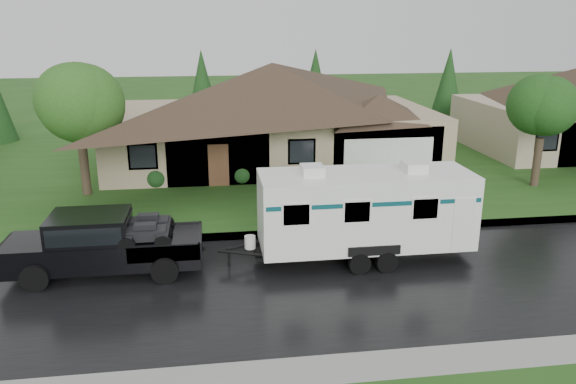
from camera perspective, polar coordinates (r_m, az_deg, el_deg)
name	(u,v)px	position (r m, az deg, el deg)	size (l,w,h in m)	color
ground	(261,260)	(19.69, -2.75, -6.94)	(140.00, 140.00, 0.00)	#214D18
road	(267,286)	(17.88, -2.14, -9.50)	(140.00, 8.00, 0.01)	black
curb	(256,235)	(21.73, -3.30, -4.37)	(140.00, 0.50, 0.15)	gray
lawn	(238,158)	(33.90, -5.12, 3.43)	(140.00, 26.00, 0.15)	#214D18
house_main	(278,102)	(32.30, -1.05, 9.17)	(19.44, 10.80, 6.90)	tan
tree_left_green	(78,104)	(27.26, -20.59, 8.39)	(3.71, 3.71, 6.14)	#382B1E
tree_right_green	(544,109)	(29.70, 24.56, 7.66)	(3.31, 3.31, 5.47)	#382B1E
shrub_row	(283,172)	(28.42, -0.50, 2.04)	(13.60, 1.00, 1.00)	#143814
pickup_truck	(101,242)	(19.27, -18.48, -4.83)	(6.18, 2.35, 2.06)	black
travel_trailer	(365,209)	(19.36, 7.84, -1.74)	(7.62, 2.68, 3.42)	white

